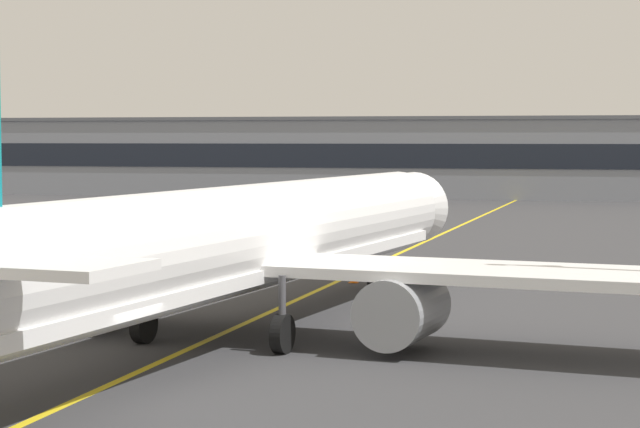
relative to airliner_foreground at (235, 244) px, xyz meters
The scene contains 5 objects.
ground_plane 10.41m from the airliner_foreground, 90.94° to the right, with size 400.00×400.00×0.00m, color #353538.
taxiway_centreline 20.43m from the airliner_foreground, 90.46° to the left, with size 0.30×180.00×0.01m, color yellow.
airliner_foreground is the anchor object (origin of this frame).
safety_cone_by_nose_gear 17.18m from the airliner_foreground, 87.92° to the left, with size 0.44×0.44×0.55m.
terminal_building 101.31m from the airliner_foreground, 86.24° to the left, with size 156.51×12.40×9.50m.
Camera 1 is at (12.75, -29.40, 7.06)m, focal length 66.64 mm.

